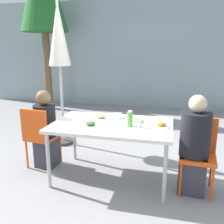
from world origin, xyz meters
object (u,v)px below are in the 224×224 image
Objects in this scene: chair_left at (39,133)px; chair_right at (198,149)px; salad_bowl at (117,116)px; person_right at (194,148)px; closed_umbrella at (59,40)px; bottle at (130,119)px; drinking_cup at (139,123)px; person_left at (46,131)px.

chair_left and chair_right have the same top height.
chair_left is 5.83× the size of salad_bowl.
closed_umbrella is at bearing -22.38° from person_right.
bottle reaches higher than drinking_cup.
chair_left is at bearing 1.24° from person_right.
chair_left is 0.79× the size of person_left.
closed_umbrella is at bearing 143.90° from drinking_cup.
person_right is at bearing -0.95° from drinking_cup.
chair_right is 0.36× the size of closed_umbrella.
drinking_cup is at bearing -9.66° from bottle.
chair_right is at bearing -13.97° from salad_bowl.
person_left is 1.04m from salad_bowl.
chair_left reaches higher than drinking_cup.
salad_bowl is at bearing 14.30° from person_left.
salad_bowl is (-0.23, 0.31, -0.06)m from bottle.
closed_umbrella is 1.72m from salad_bowl.
closed_umbrella is (-0.15, 0.90, 1.27)m from person_left.
chair_right is at bearing -122.00° from person_right.
person_right reaches higher than bottle.
person_left is at bearing -0.96° from person_right.
person_right is 11.35× the size of drinking_cup.
bottle is (-0.82, -0.05, 0.32)m from chair_right.
person_left reaches higher than drinking_cup.
drinking_cup is (-0.65, 0.01, 0.25)m from person_right.
chair_left is 0.10m from person_left.
person_right is at bearing 3.15° from chair_left.
person_left is at bearing 58.00° from chair_left.
person_right is 0.82m from bottle.
chair_right is at bearing -25.04° from closed_umbrella.
person_right is at bearing 0.95° from person_left.
closed_umbrella reaches higher than chair_right.
closed_umbrella is at bearing 142.21° from bottle.
drinking_cup is (-0.70, -0.06, 0.28)m from chair_right.
bottle is at bearing -1.20° from person_left.
closed_umbrella reaches higher than person_right.
person_left is 5.76× the size of bottle.
bottle is at bearing -52.99° from salad_bowl.
closed_umbrella reaches higher than bottle.
closed_umbrella is 2.11m from drinking_cup.
person_right reaches higher than person_left.
chair_right is at bearing 5.26° from drinking_cup.
chair_left is 1.34m from bottle.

